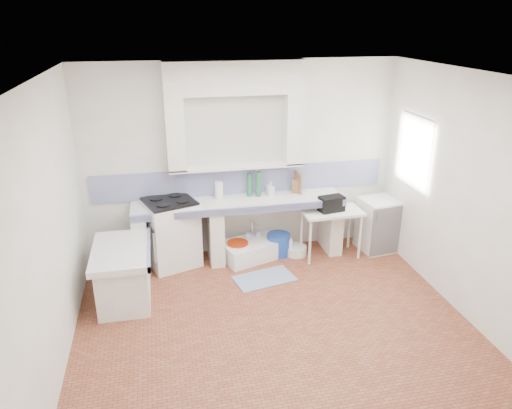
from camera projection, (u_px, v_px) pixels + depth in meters
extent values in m
plane|color=brown|center=(274.00, 323.00, 5.60)|extent=(4.50, 4.50, 0.00)
plane|color=white|center=(278.00, 76.00, 4.57)|extent=(4.50, 4.50, 0.00)
plane|color=white|center=(242.00, 160.00, 6.91)|extent=(4.50, 0.00, 4.50)
plane|color=white|center=(346.00, 321.00, 3.26)|extent=(4.50, 0.00, 4.50)
plane|color=white|center=(50.00, 230.00, 4.66)|extent=(0.00, 4.50, 4.50)
plane|color=white|center=(465.00, 197.00, 5.52)|extent=(0.00, 4.50, 4.50)
cube|color=white|center=(235.00, 78.00, 6.34)|extent=(1.90, 0.25, 0.45)
cube|color=#3C1F13|center=(426.00, 152.00, 6.57)|extent=(0.35, 0.86, 1.06)
cube|color=white|center=(420.00, 125.00, 6.40)|extent=(0.01, 0.84, 0.24)
cube|color=white|center=(239.00, 203.00, 6.81)|extent=(3.00, 0.60, 0.08)
cube|color=navy|center=(243.00, 210.00, 6.56)|extent=(3.00, 0.04, 0.10)
cube|color=white|center=(141.00, 241.00, 6.71)|extent=(0.20, 0.55, 0.82)
cube|color=white|center=(215.00, 234.00, 6.91)|extent=(0.20, 0.55, 0.82)
cube|color=white|center=(331.00, 224.00, 7.24)|extent=(0.20, 0.55, 0.82)
cube|color=white|center=(121.00, 251.00, 5.85)|extent=(0.70, 1.10, 0.08)
cube|color=white|center=(124.00, 277.00, 5.98)|extent=(0.60, 1.00, 0.62)
cube|color=navy|center=(149.00, 249.00, 5.91)|extent=(0.04, 1.10, 0.10)
cube|color=navy|center=(242.00, 180.00, 7.00)|extent=(4.27, 0.03, 0.40)
cube|color=white|center=(171.00, 233.00, 6.79)|extent=(0.83, 0.82, 0.94)
cube|color=white|center=(255.00, 249.00, 7.11)|extent=(1.10, 0.82, 0.23)
cube|color=white|center=(330.00, 233.00, 7.05)|extent=(0.88, 0.51, 0.04)
cube|color=white|center=(378.00, 224.00, 7.26)|extent=(0.58, 0.58, 0.80)
cylinder|color=#AD2806|center=(238.00, 251.00, 6.99)|extent=(0.33, 0.33, 0.29)
cylinder|color=#E24230|center=(250.00, 249.00, 7.08)|extent=(0.33, 0.33, 0.26)
cylinder|color=#1D47AF|center=(278.00, 244.00, 7.16)|extent=(0.35, 0.35, 0.33)
cylinder|color=white|center=(296.00, 250.00, 7.19)|extent=(0.42, 0.42, 0.13)
cylinder|color=silver|center=(248.00, 243.00, 7.19)|extent=(0.10, 0.10, 0.33)
cylinder|color=silver|center=(259.00, 242.00, 7.23)|extent=(0.10, 0.10, 0.33)
cube|color=black|center=(331.00, 204.00, 6.87)|extent=(0.38, 0.26, 0.22)
cylinder|color=#28663F|center=(249.00, 185.00, 6.91)|extent=(0.08, 0.08, 0.34)
cylinder|color=#28663F|center=(258.00, 184.00, 6.90)|extent=(0.10, 0.10, 0.36)
cube|color=brown|center=(295.00, 186.00, 7.06)|extent=(0.12, 0.11, 0.20)
cube|color=brown|center=(298.00, 183.00, 7.05)|extent=(0.05, 0.23, 0.31)
cylinder|color=white|center=(219.00, 190.00, 6.84)|extent=(0.16, 0.16, 0.24)
imported|color=white|center=(270.00, 188.00, 6.96)|extent=(0.11, 0.12, 0.21)
cube|color=#344C87|center=(264.00, 278.00, 6.53)|extent=(0.88, 0.62, 0.01)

